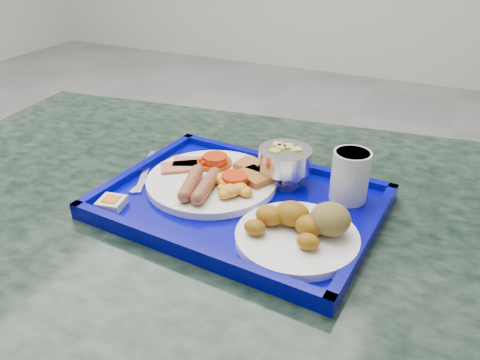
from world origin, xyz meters
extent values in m
plane|color=gray|center=(0.00, 0.00, 0.00)|extent=(6.00, 6.00, 0.00)
cube|color=black|center=(0.94, -0.72, 0.80)|extent=(1.41, 1.02, 0.04)
cube|color=#03039A|center=(0.99, -0.71, 0.83)|extent=(0.49, 0.37, 0.02)
cube|color=#03039A|center=(1.00, -0.55, 0.84)|extent=(0.46, 0.05, 0.01)
cube|color=#03039A|center=(0.98, -0.87, 0.84)|extent=(0.46, 0.05, 0.01)
cube|color=#03039A|center=(1.21, -0.73, 0.84)|extent=(0.04, 0.34, 0.01)
cube|color=#03039A|center=(0.77, -0.69, 0.84)|extent=(0.04, 0.34, 0.01)
cylinder|color=white|center=(0.92, -0.68, 0.85)|extent=(0.24, 0.24, 0.01)
cube|color=#D57255|center=(0.86, -0.65, 0.85)|extent=(0.09, 0.07, 0.01)
cube|color=#D57255|center=(0.85, -0.67, 0.85)|extent=(0.09, 0.08, 0.01)
cylinder|color=#C84508|center=(0.90, -0.63, 0.86)|extent=(0.07, 0.07, 0.01)
sphere|color=#C84508|center=(0.91, -0.61, 0.86)|extent=(0.01, 0.01, 0.01)
sphere|color=#C84508|center=(0.90, -0.63, 0.86)|extent=(0.01, 0.01, 0.01)
sphere|color=#C84508|center=(0.92, -0.64, 0.86)|extent=(0.01, 0.01, 0.01)
sphere|color=#C84508|center=(0.89, -0.63, 0.86)|extent=(0.01, 0.01, 0.01)
sphere|color=#C84508|center=(0.88, -0.62, 0.86)|extent=(0.01, 0.01, 0.01)
sphere|color=#C84508|center=(0.87, -0.64, 0.86)|extent=(0.01, 0.01, 0.01)
sphere|color=#C84508|center=(0.91, -0.63, 0.86)|extent=(0.01, 0.01, 0.01)
sphere|color=#C84508|center=(0.87, -0.64, 0.86)|extent=(0.01, 0.01, 0.01)
sphere|color=#C84508|center=(0.90, -0.64, 0.86)|extent=(0.01, 0.01, 0.01)
sphere|color=#C84508|center=(0.92, -0.64, 0.86)|extent=(0.01, 0.01, 0.01)
sphere|color=#C84508|center=(0.90, -0.65, 0.86)|extent=(0.01, 0.01, 0.01)
sphere|color=#C84508|center=(0.91, -0.64, 0.86)|extent=(0.01, 0.01, 0.01)
sphere|color=#C84508|center=(0.89, -0.62, 0.86)|extent=(0.01, 0.01, 0.01)
sphere|color=#C84508|center=(0.89, -0.63, 0.86)|extent=(0.01, 0.01, 0.01)
sphere|color=#C84508|center=(0.89, -0.65, 0.86)|extent=(0.01, 0.01, 0.01)
cube|color=#B1682C|center=(0.97, -0.62, 0.86)|extent=(0.07, 0.06, 0.01)
cube|color=#B1682C|center=(0.99, -0.65, 0.86)|extent=(0.08, 0.07, 0.01)
cylinder|color=brown|center=(0.90, -0.73, 0.86)|extent=(0.05, 0.09, 0.02)
cylinder|color=brown|center=(0.93, -0.73, 0.86)|extent=(0.04, 0.09, 0.02)
ellipsoid|color=#FFAA2A|center=(0.94, -0.69, 0.86)|extent=(0.03, 0.03, 0.02)
ellipsoid|color=#FFAA2A|center=(0.97, -0.68, 0.86)|extent=(0.03, 0.03, 0.02)
ellipsoid|color=#FFAA2A|center=(0.96, -0.71, 0.86)|extent=(0.02, 0.02, 0.01)
ellipsoid|color=#FFAA2A|center=(0.96, -0.70, 0.86)|extent=(0.03, 0.03, 0.02)
ellipsoid|color=#FFAA2A|center=(0.99, -0.71, 0.86)|extent=(0.03, 0.03, 0.02)
ellipsoid|color=#FFAA2A|center=(0.97, -0.70, 0.86)|extent=(0.03, 0.03, 0.02)
ellipsoid|color=#FFAA2A|center=(0.97, -0.73, 0.86)|extent=(0.02, 0.02, 0.02)
ellipsoid|color=#FFAA2A|center=(1.00, -0.71, 0.86)|extent=(0.02, 0.02, 0.02)
ellipsoid|color=#FFAA2A|center=(0.96, -0.71, 0.86)|extent=(0.02, 0.02, 0.01)
ellipsoid|color=#FFAA2A|center=(0.98, -0.72, 0.86)|extent=(0.03, 0.03, 0.02)
cylinder|color=#AC1B04|center=(0.90, -0.64, 0.87)|extent=(0.05, 0.05, 0.01)
cylinder|color=#AC1B04|center=(0.97, -0.69, 0.87)|extent=(0.05, 0.05, 0.01)
cylinder|color=white|center=(1.12, -0.78, 0.85)|extent=(0.19, 0.19, 0.01)
ellipsoid|color=#9B6112|center=(1.14, -0.81, 0.86)|extent=(0.03, 0.03, 0.02)
ellipsoid|color=#9B6112|center=(1.13, -0.77, 0.87)|extent=(0.04, 0.04, 0.03)
ellipsoid|color=#9B6112|center=(1.10, -0.76, 0.87)|extent=(0.06, 0.05, 0.04)
ellipsoid|color=#9B6112|center=(1.07, -0.77, 0.87)|extent=(0.04, 0.04, 0.03)
ellipsoid|color=#9B6112|center=(1.06, -0.81, 0.86)|extent=(0.03, 0.03, 0.02)
ellipsoid|color=olive|center=(1.16, -0.76, 0.88)|extent=(0.06, 0.06, 0.05)
cylinder|color=silver|center=(1.03, -0.61, 0.84)|extent=(0.06, 0.06, 0.01)
cylinder|color=silver|center=(1.03, -0.61, 0.85)|extent=(0.02, 0.02, 0.02)
cylinder|color=silver|center=(1.03, -0.61, 0.88)|extent=(0.10, 0.10, 0.04)
cube|color=#C9CE4E|center=(1.03, -0.60, 0.90)|extent=(0.02, 0.02, 0.01)
cube|color=#C9CE4E|center=(1.02, -0.63, 0.90)|extent=(0.02, 0.02, 0.01)
cube|color=#C9CE4E|center=(1.05, -0.61, 0.90)|extent=(0.02, 0.02, 0.01)
cube|color=#C9CE4E|center=(1.02, -0.61, 0.90)|extent=(0.02, 0.02, 0.01)
cube|color=#C9CE4E|center=(1.01, -0.60, 0.90)|extent=(0.02, 0.02, 0.01)
cylinder|color=silver|center=(1.16, -0.63, 0.88)|extent=(0.06, 0.06, 0.09)
cylinder|color=orange|center=(1.16, -0.63, 0.92)|extent=(0.06, 0.06, 0.01)
cube|color=silver|center=(0.80, -0.71, 0.84)|extent=(0.01, 0.13, 0.00)
ellipsoid|color=silver|center=(0.81, -0.63, 0.84)|extent=(0.03, 0.04, 0.01)
cube|color=silver|center=(0.78, -0.69, 0.84)|extent=(0.08, 0.16, 0.00)
cube|color=silver|center=(0.80, -0.82, 0.85)|extent=(0.05, 0.05, 0.01)
cube|color=orange|center=(0.80, -0.82, 0.85)|extent=(0.03, 0.03, 0.00)
camera|label=1|loc=(1.28, -1.34, 1.26)|focal=35.00mm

